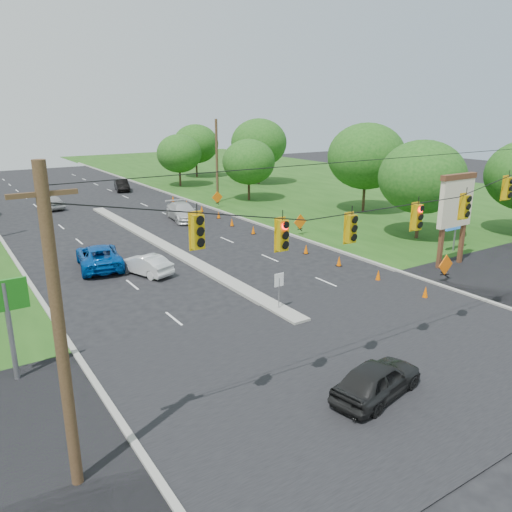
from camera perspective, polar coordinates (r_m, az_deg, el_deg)
ground at (r=22.02m, az=11.95°, el=-11.22°), size 160.00×160.00×0.00m
grass_right at (r=56.34m, az=19.35°, el=5.29°), size 40.00×160.00×0.06m
cross_street at (r=22.02m, az=11.95°, el=-11.22°), size 160.00×14.00×0.02m
curb_left at (r=44.81m, az=-27.14°, el=1.66°), size 0.25×110.00×0.16m
curb_right at (r=50.80m, az=-4.01°, el=5.04°), size 0.25×110.00×0.16m
median at (r=38.61m, az=-10.52°, el=1.09°), size 1.00×34.00×0.18m
median_sign at (r=25.59m, az=2.65°, el=-3.25°), size 0.55×0.06×2.05m
signal_span at (r=19.53m, az=14.77°, el=0.69°), size 25.60×0.32×9.00m
utility_pole_far_right at (r=55.60m, az=-4.49°, el=10.72°), size 0.28×0.28×9.00m
pylon_sign at (r=35.15m, az=21.88°, el=5.34°), size 5.90×2.30×6.12m
cone_0 at (r=29.17m, az=18.79°, el=-3.94°), size 0.32×0.32×0.70m
cone_1 at (r=31.28m, az=13.80°, el=-2.14°), size 0.32×0.32×0.70m
cone_2 at (r=33.62m, az=9.47°, el=-0.57°), size 0.32×0.32×0.70m
cone_3 at (r=36.15m, az=5.74°, el=0.80°), size 0.32×0.32×0.70m
cone_4 at (r=38.83m, az=2.50°, el=1.98°), size 0.32×0.32×0.70m
cone_5 at (r=41.63m, az=-0.31°, el=2.99°), size 0.32×0.32×0.70m
cone_6 at (r=44.53m, az=-2.77°, el=3.88°), size 0.32×0.32×0.70m
cone_7 at (r=47.79m, az=-4.29°, el=4.73°), size 0.32×0.32×0.70m
cone_8 at (r=50.83m, az=-6.22°, el=5.39°), size 0.32×0.32×0.70m
cone_9 at (r=53.91m, az=-7.94°, el=5.97°), size 0.32×0.32×0.70m
cone_10 at (r=57.05m, az=-9.47°, el=6.49°), size 0.32×0.32×0.70m
work_sign_0 at (r=31.79m, az=20.84°, el=-1.06°), size 1.27×0.58×1.37m
work_sign_1 at (r=41.17m, az=5.07°, el=3.84°), size 1.27×0.58×1.37m
work_sign_2 at (r=52.65m, az=-4.45°, el=6.65°), size 1.27×0.58×1.37m
tree_7 at (r=41.36m, az=18.45°, el=8.56°), size 6.72×6.72×7.84m
tree_8 at (r=50.86m, az=12.49°, el=11.07°), size 7.56×7.56×8.82m
tree_9 at (r=56.54m, az=-0.83°, el=10.70°), size 5.88×5.88×6.86m
tree_10 at (r=69.13m, az=0.34°, el=12.81°), size 7.56×7.56×8.82m
tree_11 at (r=76.69m, az=-6.89°, el=12.60°), size 6.72×6.72×7.84m
tree_12 at (r=67.86m, az=-8.79°, el=11.50°), size 5.88×5.88×6.86m
black_sedan at (r=19.10m, az=13.67°, el=-13.54°), size 4.38×2.46×1.41m
white_sedan at (r=32.21m, az=-12.52°, el=-0.96°), size 2.58×4.13×1.29m
blue_pickup at (r=34.34m, az=-17.52°, el=-0.02°), size 3.47×5.94×1.55m
silver_car_far at (r=47.36m, az=-8.39°, el=5.03°), size 3.02×5.74×1.59m
silver_car_oncoming at (r=56.27m, az=-22.42°, el=5.74°), size 2.31×4.57×1.49m
dark_car_receding at (r=65.96m, az=-15.09°, el=7.82°), size 2.40×4.59×1.44m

